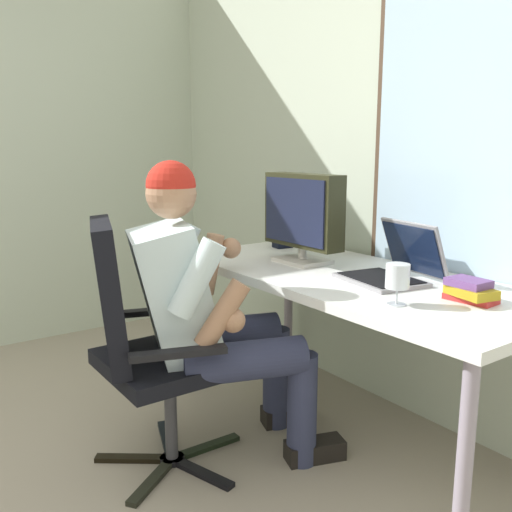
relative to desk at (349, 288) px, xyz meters
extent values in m
cube|color=beige|center=(0.11, 0.43, 0.62)|extent=(4.50, 0.06, 2.57)
cube|color=#4C3828|center=(0.36, 0.40, 0.67)|extent=(1.21, 0.01, 1.35)
cube|color=silver|center=(0.36, 0.39, 0.67)|extent=(1.15, 0.02, 1.29)
cylinder|color=gray|center=(-0.79, -0.31, -0.32)|extent=(0.05, 0.05, 0.69)
cylinder|color=gray|center=(0.79, -0.31, -0.32)|extent=(0.05, 0.05, 0.69)
cylinder|color=gray|center=(-0.79, 0.31, -0.32)|extent=(0.05, 0.05, 0.69)
cube|color=silver|center=(0.00, 0.00, 0.04)|extent=(1.71, 0.75, 0.04)
cube|color=black|center=(-0.39, -0.68, -0.66)|extent=(0.31, 0.14, 0.02)
cube|color=black|center=(-0.33, -0.86, -0.66)|extent=(0.22, 0.28, 0.02)
cube|color=black|center=(-0.15, -0.86, -0.66)|extent=(0.22, 0.28, 0.02)
cube|color=black|center=(-0.09, -0.69, -0.66)|extent=(0.31, 0.13, 0.02)
cube|color=black|center=(-0.24, -0.58, -0.66)|extent=(0.05, 0.31, 0.02)
cylinder|color=black|center=(-0.24, -0.73, -0.66)|extent=(0.10, 0.10, 0.02)
cylinder|color=#3F3F44|center=(-0.24, -0.73, -0.45)|extent=(0.05, 0.05, 0.39)
cube|color=black|center=(-0.24, -0.73, -0.24)|extent=(0.48, 0.48, 0.06)
cube|color=black|center=(-0.31, -0.93, 0.06)|extent=(0.47, 0.25, 0.53)
cube|color=black|center=(0.01, -0.82, -0.11)|extent=(0.16, 0.33, 0.02)
cube|color=black|center=(-0.48, -0.65, -0.11)|extent=(0.16, 0.33, 0.02)
cylinder|color=#2C314D|center=(-0.01, -0.53, -0.21)|extent=(0.29, 0.50, 0.15)
cylinder|color=#2C314D|center=(0.07, -0.31, -0.44)|extent=(0.12, 0.12, 0.46)
cube|color=black|center=(0.08, -0.25, -0.63)|extent=(0.17, 0.26, 0.08)
cylinder|color=#2C314D|center=(-0.31, -0.43, -0.21)|extent=(0.29, 0.50, 0.15)
cylinder|color=#2C314D|center=(-0.24, -0.20, -0.44)|extent=(0.12, 0.12, 0.46)
cube|color=black|center=(-0.22, -0.15, -0.63)|extent=(0.17, 0.26, 0.08)
cube|color=silver|center=(-0.24, -0.70, 0.04)|extent=(0.46, 0.43, 0.54)
sphere|color=#A87858|center=(-0.24, -0.70, 0.42)|extent=(0.19, 0.19, 0.19)
sphere|color=red|center=(-0.24, -0.70, 0.45)|extent=(0.19, 0.19, 0.19)
cylinder|color=silver|center=(-0.01, -0.73, 0.14)|extent=(0.15, 0.23, 0.29)
cylinder|color=#A87858|center=(0.01, -0.64, 0.00)|extent=(0.14, 0.22, 0.26)
sphere|color=#A87858|center=(0.03, -0.61, -0.02)|extent=(0.09, 0.09, 0.09)
cylinder|color=silver|center=(-0.43, -0.59, 0.14)|extent=(0.15, 0.22, 0.29)
cylinder|color=#A87858|center=(-0.39, -0.45, 0.09)|extent=(0.11, 0.14, 0.27)
sphere|color=#A87858|center=(-0.36, -0.37, 0.16)|extent=(0.09, 0.09, 0.09)
cube|color=beige|center=(-0.30, -0.01, 0.07)|extent=(0.24, 0.19, 0.02)
cylinder|color=beige|center=(-0.30, -0.01, 0.11)|extent=(0.04, 0.04, 0.06)
cube|color=#282816|center=(-0.30, -0.01, 0.30)|extent=(0.44, 0.11, 0.33)
cube|color=#191E38|center=(-0.30, -0.06, 0.30)|extent=(0.40, 0.01, 0.29)
cube|color=gray|center=(0.17, 0.00, 0.07)|extent=(0.36, 0.30, 0.02)
cube|color=black|center=(0.17, 0.00, 0.08)|extent=(0.33, 0.26, 0.00)
cube|color=gray|center=(0.20, 0.16, 0.19)|extent=(0.34, 0.15, 0.22)
cube|color=#0F1933|center=(0.20, 0.15, 0.18)|extent=(0.31, 0.13, 0.20)
cylinder|color=silver|center=(0.43, -0.20, 0.06)|extent=(0.06, 0.06, 0.00)
cylinder|color=silver|center=(0.43, -0.20, 0.09)|extent=(0.01, 0.01, 0.06)
cylinder|color=silver|center=(0.43, -0.20, 0.16)|extent=(0.08, 0.08, 0.08)
cylinder|color=#551016|center=(0.43, -0.20, 0.14)|extent=(0.07, 0.07, 0.03)
cube|color=black|center=(-0.66, 0.16, 0.16)|extent=(0.09, 0.10, 0.19)
cylinder|color=#333338|center=(-0.67, 0.11, 0.18)|extent=(0.05, 0.01, 0.05)
cube|color=red|center=(0.55, 0.04, 0.07)|extent=(0.18, 0.10, 0.02)
cube|color=#A78A19|center=(0.55, 0.03, 0.10)|extent=(0.18, 0.14, 0.03)
cube|color=#643D7C|center=(0.54, 0.03, 0.13)|extent=(0.14, 0.10, 0.03)
camera|label=1|loc=(1.62, -1.64, 0.59)|focal=38.82mm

